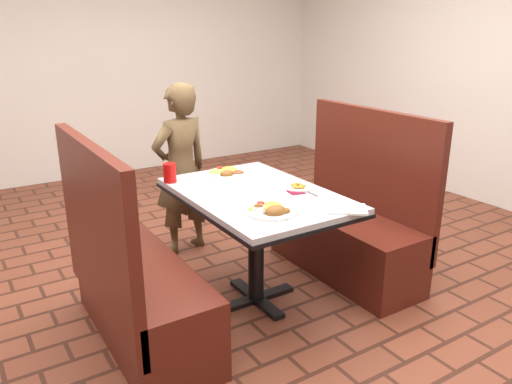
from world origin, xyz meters
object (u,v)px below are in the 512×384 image
near_dinner_plate (271,208)px  plantain_plate (298,187)px  booth_bench_left (135,288)px  booth_bench_right (350,229)px  far_dinner_plate (227,171)px  dining_table (256,207)px  diner_person (181,170)px  red_tumbler (170,173)px

near_dinner_plate → plantain_plate: near_dinner_plate is taller
near_dinner_plate → booth_bench_left: bearing=152.7°
booth_bench_right → far_dinner_plate: bearing=151.1°
dining_table → diner_person: (-0.06, 0.99, 0.01)m
diner_person → plantain_plate: size_ratio=8.11×
near_dinner_plate → red_tumbler: bearing=105.9°
booth_bench_left → diner_person: 1.28m
near_dinner_plate → dining_table: bearing=70.1°
near_dinner_plate → booth_bench_right: bearing=20.6°
booth_bench_left → diner_person: size_ratio=0.90×
booth_bench_right → far_dinner_plate: (-0.76, 0.42, 0.45)m
diner_person → red_tumbler: (-0.30, -0.52, 0.15)m
red_tumbler → dining_table: bearing=-52.8°
dining_table → red_tumbler: bearing=127.2°
plantain_plate → red_tumbler: (-0.62, 0.56, 0.05)m
dining_table → far_dinner_plate: (0.03, 0.42, 0.12)m
dining_table → booth_bench_left: (-0.80, 0.00, -0.32)m
booth_bench_left → booth_bench_right: (1.60, 0.00, 0.00)m
diner_person → red_tumbler: 0.62m
red_tumbler → booth_bench_left: bearing=-132.8°
near_dinner_plate → plantain_plate: size_ratio=1.72×
booth_bench_left → plantain_plate: bearing=-4.4°
booth_bench_right → plantain_plate: booth_bench_right is taller
booth_bench_right → near_dinner_plate: 1.09m
dining_table → near_dinner_plate: size_ratio=4.30×
dining_table → plantain_plate: bearing=-17.7°
booth_bench_right → plantain_plate: (-0.54, -0.08, 0.43)m
far_dinner_plate → near_dinner_plate: bearing=-101.7°
near_dinner_plate → plantain_plate: (0.38, 0.27, -0.02)m
diner_person → plantain_plate: bearing=95.7°
far_dinner_plate → red_tumbler: bearing=172.4°
far_dinner_plate → dining_table: bearing=-94.6°
booth_bench_left → far_dinner_plate: booth_bench_left is taller
near_dinner_plate → far_dinner_plate: 0.79m
booth_bench_left → dining_table: bearing=0.0°
dining_table → plantain_plate: 0.29m
plantain_plate → far_dinner_plate: bearing=113.9°
booth_bench_left → booth_bench_right: bearing=0.0°
booth_bench_left → diner_person: bearing=53.2°
booth_bench_right → red_tumbler: 1.34m
booth_bench_left → booth_bench_right: size_ratio=1.00×
dining_table → near_dinner_plate: bearing=-109.9°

